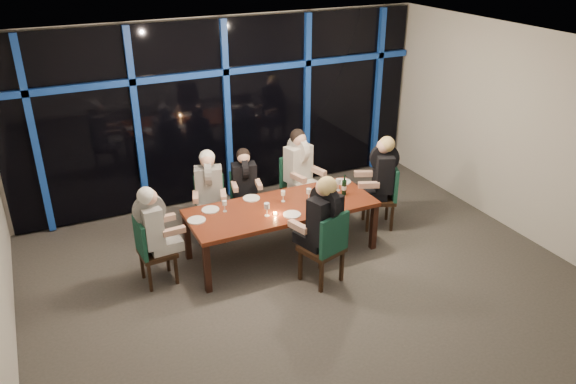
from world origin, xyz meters
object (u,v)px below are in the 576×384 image
object	(u,v)px
diner_far_left	(209,183)
diner_far_right	(300,161)
chair_far_left	(210,204)
diner_end_right	(381,169)
chair_far_right	(296,182)
diner_end_left	(153,221)
chair_near_mid	(327,245)
diner_near_mid	(323,214)
chair_far_mid	(244,196)
water_pitcher	(332,194)
chair_end_right	(385,193)
diner_far_mid	(244,177)
dining_table	(282,210)
chair_end_left	(150,248)
wine_bottle	(344,187)

from	to	relation	value
diner_far_left	diner_far_right	world-z (taller)	diner_far_right
chair_far_left	diner_end_right	bearing A→B (deg)	-1.99
chair_far_right	diner_end_right	bearing A→B (deg)	-57.15
chair_far_right	diner_end_left	bearing A→B (deg)	-173.13
chair_near_mid	diner_near_mid	size ratio (longest dim) A/B	1.03
chair_far_mid	diner_end_right	bearing A→B (deg)	-14.61
chair_near_mid	water_pitcher	bearing A→B (deg)	-140.02
chair_end_right	diner_far_right	bearing A→B (deg)	-106.63
chair_end_right	diner_far_mid	xyz separation A→B (m)	(-1.94, 0.87, 0.28)
chair_far_left	diner_far_mid	size ratio (longest dim) A/B	1.11
dining_table	chair_far_left	xyz separation A→B (m)	(-0.74, 0.92, -0.16)
chair_end_left	diner_far_mid	size ratio (longest dim) A/B	1.10
chair_far_right	chair_end_left	bearing A→B (deg)	-173.62
chair_far_mid	wine_bottle	xyz separation A→B (m)	(1.11, -1.08, 0.38)
chair_end_right	diner_far_left	size ratio (longest dim) A/B	1.09
dining_table	chair_far_right	xyz separation A→B (m)	(0.72, 1.01, -0.13)
diner_near_mid	wine_bottle	world-z (taller)	diner_near_mid
diner_far_left	water_pitcher	bearing A→B (deg)	-16.61
chair_far_left	diner_near_mid	size ratio (longest dim) A/B	0.94
chair_far_mid	chair_end_right	bearing A→B (deg)	-14.49
chair_end_left	diner_far_mid	distance (m)	1.90
chair_end_right	chair_near_mid	size ratio (longest dim) A/B	0.97
dining_table	diner_end_right	xyz separation A→B (m)	(1.68, 0.10, 0.27)
chair_end_left	diner_far_right	distance (m)	2.74
chair_near_mid	diner_near_mid	xyz separation A→B (m)	(-0.03, 0.08, 0.41)
chair_end_left	chair_far_mid	bearing A→B (deg)	-63.70
chair_far_left	water_pitcher	distance (m)	1.82
chair_far_right	diner_end_right	xyz separation A→B (m)	(0.97, -0.90, 0.40)
chair_far_left	water_pitcher	size ratio (longest dim) A/B	5.08
chair_end_left	diner_far_left	size ratio (longest dim) A/B	1.02
chair_near_mid	chair_end_left	bearing A→B (deg)	-42.77
diner_near_mid	chair_far_right	bearing A→B (deg)	-123.43
chair_far_left	wine_bottle	size ratio (longest dim) A/B	3.10
water_pitcher	chair_end_right	bearing A→B (deg)	15.60
chair_near_mid	water_pitcher	distance (m)	0.98
chair_far_right	diner_near_mid	xyz separation A→B (m)	(-0.54, -1.84, 0.43)
chair_end_right	diner_far_left	xyz separation A→B (m)	(-2.52, 0.77, 0.34)
chair_near_mid	chair_far_left	bearing A→B (deg)	-79.93
chair_end_right	diner_far_right	size ratio (longest dim) A/B	1.04
diner_far_right	diner_end_right	distance (m)	1.25
chair_near_mid	wine_bottle	distance (m)	1.18
chair_far_right	diner_end_left	size ratio (longest dim) A/B	1.09
dining_table	chair_far_mid	xyz separation A→B (m)	(-0.16, 1.02, -0.20)
chair_near_mid	diner_end_right	size ratio (longest dim) A/B	1.06
chair_far_left	chair_end_left	world-z (taller)	chair_far_left
dining_table	chair_end_right	xyz separation A→B (m)	(1.76, 0.07, -0.12)
diner_far_mid	diner_near_mid	distance (m)	1.82
diner_far_mid	water_pitcher	size ratio (longest dim) A/B	4.56
diner_far_left	water_pitcher	world-z (taller)	diner_far_left
diner_end_left	diner_far_right	bearing A→B (deg)	-74.54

